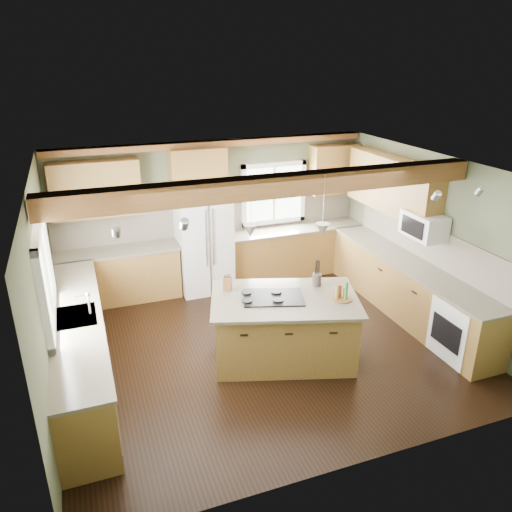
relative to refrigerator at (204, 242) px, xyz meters
name	(u,v)px	position (x,y,z in m)	size (l,w,h in m)	color
floor	(263,344)	(0.30, -2.12, -0.90)	(5.60, 5.60, 0.00)	black
ceiling	(264,169)	(0.30, -2.12, 1.70)	(5.60, 5.60, 0.00)	silver
wall_back	(214,212)	(0.30, 0.38, 0.40)	(5.60, 5.60, 0.00)	#49523A
wall_left	(45,294)	(-2.50, -2.12, 0.40)	(5.00, 5.00, 0.00)	#49523A
wall_right	(432,238)	(3.10, -2.12, 0.40)	(5.00, 5.00, 0.00)	#49523A
ceiling_beam	(276,186)	(0.30, -2.52, 1.57)	(5.55, 0.26, 0.26)	brown
soffit_trim	(213,144)	(0.30, 0.28, 1.64)	(5.55, 0.20, 0.10)	brown
backsplash_back	(214,217)	(0.30, 0.36, 0.31)	(5.58, 0.03, 0.58)	brown
backsplash_right	(428,243)	(3.08, -2.07, 0.31)	(0.03, 3.70, 0.58)	brown
base_cab_back_left	(119,276)	(-1.49, 0.08, -0.46)	(2.02, 0.60, 0.88)	brown
counter_back_left	(116,251)	(-1.49, 0.08, 0.00)	(2.06, 0.64, 0.04)	brown
base_cab_back_right	(294,251)	(1.79, 0.08, -0.46)	(2.62, 0.60, 0.88)	brown
counter_back_right	(295,229)	(1.79, 0.08, 0.00)	(2.66, 0.64, 0.04)	brown
base_cab_left	(80,349)	(-2.20, -2.07, -0.46)	(0.60, 3.70, 0.88)	brown
counter_left	(76,317)	(-2.20, -2.07, 0.00)	(0.64, 3.74, 0.04)	brown
base_cab_right	(407,290)	(2.80, -2.07, -0.46)	(0.60, 3.70, 0.88)	brown
counter_right	(410,263)	(2.80, -2.07, 0.00)	(0.64, 3.74, 0.04)	brown
upper_cab_back_left	(96,189)	(-1.69, 0.21, 1.05)	(1.40, 0.35, 0.90)	brown
upper_cab_over_fridge	(198,169)	(0.00, 0.21, 1.25)	(0.96, 0.35, 0.70)	brown
upper_cab_right	(392,185)	(2.92, -1.22, 1.05)	(0.35, 2.20, 0.90)	brown
upper_cab_back_corner	(333,169)	(2.60, 0.21, 1.05)	(0.90, 0.35, 0.90)	brown
window_left	(43,273)	(-2.48, -2.07, 0.65)	(0.04, 1.60, 1.05)	white
window_back	(273,193)	(1.45, 0.36, 0.65)	(1.10, 0.04, 1.00)	white
sink	(76,317)	(-2.20, -2.07, 0.01)	(0.50, 0.65, 0.03)	#262628
faucet	(89,304)	(-2.02, -2.07, 0.15)	(0.02, 0.02, 0.28)	#B2B2B7
dishwasher	(87,413)	(-2.19, -3.37, -0.47)	(0.60, 0.60, 0.84)	white
oven	(464,329)	(2.79, -3.37, -0.47)	(0.60, 0.72, 0.84)	white
microwave	(424,225)	(2.88, -2.17, 0.65)	(0.40, 0.70, 0.38)	white
pendant_left	(250,231)	(0.02, -2.38, 0.98)	(0.18, 0.18, 0.16)	#B2B2B7
pendant_right	(322,230)	(0.90, -2.65, 0.98)	(0.18, 0.18, 0.16)	#B2B2B7
refrigerator	(204,242)	(0.00, 0.00, 0.00)	(0.90, 0.74, 1.80)	silver
island	(284,329)	(0.46, -2.52, -0.46)	(1.84, 1.13, 0.88)	olive
island_top	(285,299)	(0.46, -2.52, 0.00)	(1.97, 1.25, 0.04)	brown
cooktop	(273,297)	(0.31, -2.47, 0.03)	(0.80, 0.53, 0.02)	black
knife_block	(227,284)	(-0.20, -2.03, 0.12)	(0.12, 0.09, 0.19)	brown
utensil_crock	(317,280)	(1.03, -2.31, 0.11)	(0.13, 0.13, 0.17)	#484039
bottle_tray	(342,291)	(1.15, -2.83, 0.14)	(0.27, 0.27, 0.24)	brown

